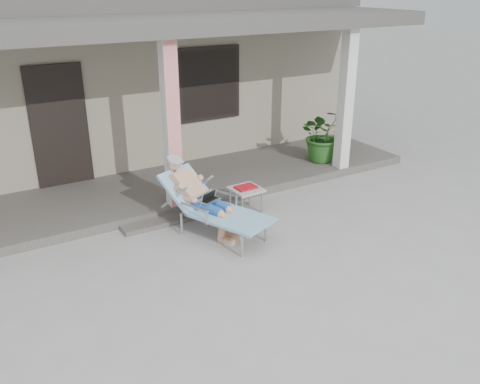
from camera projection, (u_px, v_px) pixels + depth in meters
ground at (243, 272)px, 6.62m from camera, size 60.00×60.00×0.00m
house at (92, 71)px, 11.14m from camera, size 10.40×5.40×3.30m
porch_deck at (156, 191)px, 8.98m from camera, size 10.00×2.00×0.15m
porch_overhang at (146, 31)px, 7.89m from camera, size 10.00×2.30×2.85m
porch_step at (183, 217)px, 8.08m from camera, size 2.00×0.30×0.07m
lounger at (207, 188)px, 7.40m from camera, size 1.28×1.85×1.17m
side_table at (246, 190)px, 8.25m from camera, size 0.50×0.50×0.43m
potted_palm at (324, 134)px, 10.06m from camera, size 1.22×1.14×1.08m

